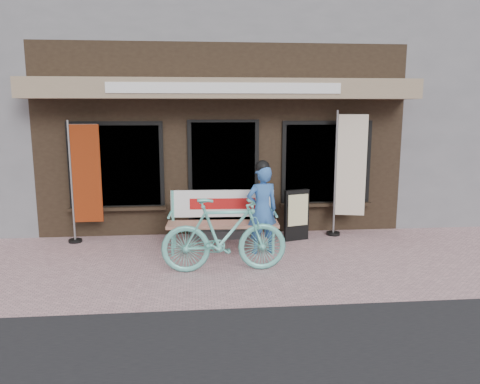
{
  "coord_description": "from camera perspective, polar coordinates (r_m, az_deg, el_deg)",
  "views": [
    {
      "loc": [
        -0.52,
        -6.85,
        2.44
      ],
      "look_at": [
        0.19,
        0.7,
        1.05
      ],
      "focal_mm": 35.0,
      "sensor_mm": 36.0,
      "label": 1
    }
  ],
  "objects": [
    {
      "name": "menu_stand",
      "position": [
        8.66,
        6.92,
        -2.74
      ],
      "size": [
        0.48,
        0.22,
        0.95
      ],
      "rotation": [
        0.0,
        0.0,
        0.28
      ],
      "color": "black",
      "rests_on": "ground"
    },
    {
      "name": "nobori_cream",
      "position": [
        9.01,
        13.07,
        2.37
      ],
      "size": [
        0.71,
        0.31,
        2.38
      ],
      "rotation": [
        0.0,
        0.0,
        -0.22
      ],
      "color": "gray",
      "rests_on": "ground"
    },
    {
      "name": "bench",
      "position": [
        8.02,
        -2.13,
        -2.9
      ],
      "size": [
        1.91,
        0.57,
        1.02
      ],
      "rotation": [
        0.0,
        0.0,
        -0.05
      ],
      "color": "#63C1B3",
      "rests_on": "ground"
    },
    {
      "name": "nobori_red",
      "position": [
        8.82,
        -18.46,
        1.37
      ],
      "size": [
        0.65,
        0.25,
        2.21
      ],
      "rotation": [
        0.0,
        0.0,
        0.02
      ],
      "color": "gray",
      "rests_on": "ground"
    },
    {
      "name": "person",
      "position": [
        7.8,
        2.71,
        -1.95
      ],
      "size": [
        0.61,
        0.47,
        1.58
      ],
      "rotation": [
        0.0,
        0.0,
        0.23
      ],
      "color": "#3262AD",
      "rests_on": "ground"
    },
    {
      "name": "bicycle",
      "position": [
        6.97,
        -1.93,
        -5.26
      ],
      "size": [
        1.87,
        0.55,
        1.12
      ],
      "primitive_type": "imported",
      "rotation": [
        0.0,
        0.0,
        1.59
      ],
      "color": "#63C1B3",
      "rests_on": "ground"
    },
    {
      "name": "storefront",
      "position": [
        11.84,
        -2.97,
        13.03
      ],
      "size": [
        7.0,
        6.77,
        6.0
      ],
      "color": "black",
      "rests_on": "ground"
    },
    {
      "name": "ground",
      "position": [
        7.29,
        -1.01,
        -9.17
      ],
      "size": [
        70.0,
        70.0,
        0.0
      ],
      "primitive_type": "plane",
      "color": "#C7989C",
      "rests_on": "ground"
    }
  ]
}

